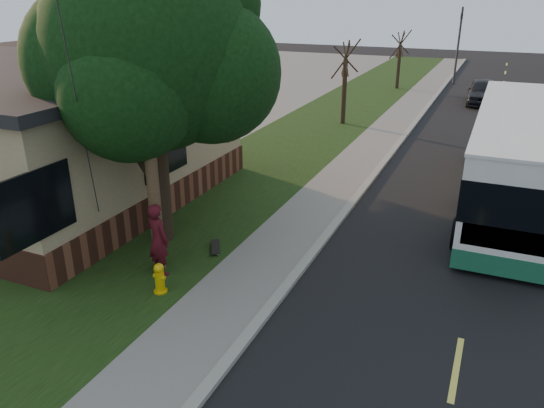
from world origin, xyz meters
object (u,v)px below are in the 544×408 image
at_px(fire_hydrant, 160,278).
at_px(leafy_tree, 153,52).
at_px(bare_tree_far, 399,60).
at_px(distant_car, 483,91).
at_px(bare_tree_near, 344,83).
at_px(skateboard_main, 215,247).
at_px(utility_pole, 144,86).
at_px(traffic_signal, 459,40).
at_px(dumpster, 194,147).
at_px(transit_bus, 514,155).
at_px(skateboarder, 158,239).

height_order(fire_hydrant, leafy_tree, leafy_tree).
relative_size(bare_tree_far, distant_car, 0.90).
height_order(bare_tree_near, skateboard_main, bare_tree_near).
xyz_separation_m(utility_pole, leafy_tree, (-0.87, 1.66, 0.54)).
bearing_deg(utility_pole, traffic_signal, 83.42).
height_order(bare_tree_near, bare_tree_far, bare_tree_near).
distance_m(bare_tree_far, distant_car, 6.81).
relative_size(utility_pole, dumpster, 5.76).
distance_m(bare_tree_far, skateboard_main, 27.63).
bearing_deg(skateboard_main, leafy_tree, 172.67).
distance_m(traffic_signal, skateboard_main, 31.85).
distance_m(fire_hydrant, skateboard_main, 2.45).
bearing_deg(transit_bus, leafy_tree, -142.47).
bearing_deg(bare_tree_far, dumpster, -101.59).
bearing_deg(traffic_signal, bare_tree_far, -131.19).
relative_size(traffic_signal, skateboard_main, 6.26).
height_order(bare_tree_far, skateboarder, bare_tree_far).
xyz_separation_m(fire_hydrant, distant_car, (5.49, 26.82, 0.33)).
bearing_deg(leafy_tree, bare_tree_far, 87.55).
distance_m(fire_hydrant, leafy_tree, 5.65).
distance_m(fire_hydrant, transit_bus, 11.97).
bearing_deg(skateboarder, skateboard_main, -93.39).
distance_m(bare_tree_far, transit_bus, 21.95).
distance_m(leafy_tree, bare_tree_near, 15.66).
height_order(leafy_tree, distant_car, leafy_tree).
bearing_deg(fire_hydrant, transit_bus, 52.42).
bearing_deg(skateboarder, bare_tree_far, -73.79).
bearing_deg(skateboard_main, utility_pole, -119.21).
bearing_deg(bare_tree_near, utility_pole, -89.34).
relative_size(utility_pole, skateboarder, 4.92).
bearing_deg(bare_tree_near, bare_tree_far, 87.61).
bearing_deg(distant_car, bare_tree_far, 148.83).
bearing_deg(bare_tree_near, leafy_tree, -92.50).
distance_m(leafy_tree, traffic_signal, 31.76).
distance_m(bare_tree_far, dumpster, 21.26).
xyz_separation_m(transit_bus, distant_car, (-1.77, 17.39, -0.90)).
bearing_deg(bare_tree_far, distant_car, -28.33).
height_order(utility_pole, distant_car, utility_pole).
bearing_deg(skateboarder, traffic_signal, -79.78).
relative_size(skateboarder, dumpster, 1.17).
relative_size(leafy_tree, transit_bus, 0.68).
xyz_separation_m(fire_hydrant, leafy_tree, (-1.57, 2.65, 4.73)).
relative_size(skateboard_main, dumpster, 0.56).
distance_m(leafy_tree, transit_bus, 11.67).
distance_m(utility_pole, bare_tree_far, 29.13).
bearing_deg(fire_hydrant, skateboard_main, 87.65).
distance_m(fire_hydrant, bare_tree_near, 18.10).
relative_size(traffic_signal, transit_bus, 0.48).
xyz_separation_m(utility_pole, distant_car, (6.20, 25.83, -3.87)).
distance_m(utility_pole, leafy_tree, 1.94).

